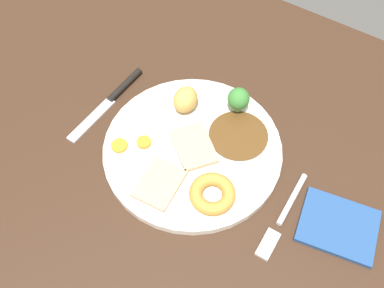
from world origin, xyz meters
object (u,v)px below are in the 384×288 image
meat_slice_under (160,183)px  broccoli_floret (238,99)px  meat_slice_main (193,147)px  folded_napkin (338,226)px  roast_potato_left (185,100)px  fork (282,217)px  knife (113,97)px  carrot_coin_front (119,146)px  carrot_coin_back (144,142)px  dinner_plate (192,150)px  yorkshire_pudding (212,194)px

meat_slice_under → broccoli_floret: bearing=-98.1°
meat_slice_main → folded_napkin: bearing=-178.2°
broccoli_floret → folded_napkin: 24.92cm
roast_potato_left → fork: (-22.83, 8.56, -3.13)cm
roast_potato_left → knife: 13.55cm
meat_slice_main → meat_slice_under: 8.36cm
roast_potato_left → carrot_coin_front: size_ratio=1.79×
roast_potato_left → carrot_coin_back: roast_potato_left is taller
carrot_coin_back → folded_napkin: carrot_coin_back is taller
broccoli_floret → meat_slice_under: bearing=81.9°
dinner_plate → carrot_coin_back: carrot_coin_back is taller
yorkshire_pudding → meat_slice_main: bearing=-39.0°
yorkshire_pudding → folded_napkin: size_ratio=0.63×
roast_potato_left → folded_napkin: bearing=170.0°
dinner_plate → yorkshire_pudding: (-7.29, 5.68, 1.72)cm
carrot_coin_front → broccoli_floret: size_ratio=0.54×
yorkshire_pudding → broccoli_floret: bearing=-72.8°
meat_slice_under → carrot_coin_back: size_ratio=3.21×
dinner_plate → fork: (-17.50, 2.37, -0.31)cm
yorkshire_pudding → broccoli_floret: broccoli_floret is taller
fork → folded_napkin: fork is taller
dinner_plate → roast_potato_left: (5.34, -6.19, 2.82)cm
meat_slice_main → roast_potato_left: size_ratio=1.70×
yorkshire_pudding → carrot_coin_front: size_ratio=2.62×
dinner_plate → broccoli_floret: (-2.27, -10.48, 3.63)cm
yorkshire_pudding → knife: (25.03, -7.34, -1.97)cm
knife → broccoli_floret: bearing=115.2°
dinner_plate → folded_napkin: size_ratio=2.62×
roast_potato_left → carrot_coin_back: 10.03cm
meat_slice_main → carrot_coin_back: (7.15, 3.58, -0.12)cm
meat_slice_under → broccoli_floret: size_ratio=1.54×
roast_potato_left → fork: size_ratio=0.31×
carrot_coin_back → yorkshire_pudding: bearing=171.4°
yorkshire_pudding → carrot_coin_back: (14.21, -2.14, -0.74)cm
carrot_coin_back → broccoli_floret: bearing=-123.2°
dinner_plate → meat_slice_under: 8.38cm
yorkshire_pudding → fork: (-10.20, -3.31, -2.03)cm
carrot_coin_front → broccoli_floret: (-12.12, -16.69, 2.69)cm
carrot_coin_back → fork: size_ratio=0.15×
carrot_coin_back → fork: carrot_coin_back is taller
meat_slice_under → roast_potato_left: 15.40cm
meat_slice_main → carrot_coin_back: 7.99cm
broccoli_floret → carrot_coin_back: bearing=56.8°
dinner_plate → meat_slice_under: bearing=87.2°
meat_slice_main → broccoli_floret: 10.94cm
carrot_coin_back → fork: 24.48cm
carrot_coin_back → knife: size_ratio=0.13×
dinner_plate → carrot_coin_back: bearing=27.1°
meat_slice_under → fork: meat_slice_under is taller
dinner_plate → meat_slice_main: size_ratio=3.56×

